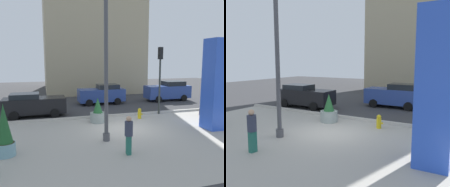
{
  "view_description": "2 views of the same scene",
  "coord_description": "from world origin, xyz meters",
  "views": [
    {
      "loc": [
        -4.7,
        -13.05,
        4.13
      ],
      "look_at": [
        -0.47,
        1.1,
        2.02
      ],
      "focal_mm": 37.66,
      "sensor_mm": 36.0,
      "label": 1
    },
    {
      "loc": [
        6.5,
        -10.16,
        3.62
      ],
      "look_at": [
        -0.26,
        1.27,
        1.83
      ],
      "focal_mm": 39.62,
      "sensor_mm": 36.0,
      "label": 2
    }
  ],
  "objects": [
    {
      "name": "car_passing_lane",
      "position": [
        7.68,
        8.27,
        0.98
      ],
      "size": [
        4.58,
        2.03,
        1.97
      ],
      "color": "#2D4793",
      "rests_on": "ground_plane"
    },
    {
      "name": "car_curb_west",
      "position": [
        -5.37,
        4.87,
        0.89
      ],
      "size": [
        4.46,
        2.06,
        1.73
      ],
      "color": "black",
      "rests_on": "ground_plane"
    },
    {
      "name": "art_pillar_blue",
      "position": [
        5.17,
        -1.54,
        2.69
      ],
      "size": [
        1.17,
        1.17,
        5.38
      ],
      "primitive_type": "cube",
      "color": "blue",
      "rests_on": "ground_plane"
    },
    {
      "name": "potted_plant_by_pillar",
      "position": [
        -6.34,
        -2.42,
        1.03
      ],
      "size": [
        0.85,
        0.85,
        2.31
      ],
      "color": "#7AA8B7",
      "rests_on": "ground_plane"
    },
    {
      "name": "potted_plant_near_right",
      "position": [
        7.18,
        1.15,
        0.85
      ],
      "size": [
        1.16,
        1.16,
        1.92
      ],
      "color": "#4C4238",
      "rests_on": "ground_plane"
    },
    {
      "name": "ground_plane",
      "position": [
        0.0,
        4.0,
        0.0
      ],
      "size": [
        60.0,
        60.0,
        0.0
      ],
      "primitive_type": "plane",
      "color": "#38383A"
    },
    {
      "name": "lamp_post",
      "position": [
        -1.64,
        -1.81,
        3.72
      ],
      "size": [
        0.44,
        0.44,
        7.62
      ],
      "color": "#4C4C51",
      "rests_on": "ground_plane"
    },
    {
      "name": "car_curb_east",
      "position": [
        0.69,
        8.34,
        0.93
      ],
      "size": [
        4.34,
        2.09,
        1.85
      ],
      "color": "#2D4793",
      "rests_on": "ground_plane"
    },
    {
      "name": "curb_strip",
      "position": [
        0.0,
        3.12,
        0.08
      ],
      "size": [
        18.0,
        0.24,
        0.16
      ],
      "primitive_type": "cube",
      "color": "#B7B2A8",
      "rests_on": "ground_plane"
    },
    {
      "name": "fire_hydrant",
      "position": [
        1.84,
        2.01,
        0.37
      ],
      "size": [
        0.36,
        0.26,
        0.75
      ],
      "color": "gold",
      "rests_on": "ground_plane"
    },
    {
      "name": "traffic_light_far_side",
      "position": [
        3.85,
        2.93,
        3.39
      ],
      "size": [
        0.28,
        0.42,
        5.09
      ],
      "color": "#333833",
      "rests_on": "ground_plane"
    },
    {
      "name": "plaza_pavement",
      "position": [
        0.0,
        -2.0,
        0.0
      ],
      "size": [
        18.0,
        10.0,
        0.02
      ],
      "primitive_type": "cube",
      "color": "#ADA89E",
      "rests_on": "ground_plane"
    },
    {
      "name": "potted_plant_near_left",
      "position": [
        -1.23,
        1.86,
        0.64
      ],
      "size": [
        1.02,
        1.02,
        1.67
      ],
      "color": "gray",
      "rests_on": "ground_plane"
    },
    {
      "name": "pedestrian_on_sidewalk",
      "position": [
        -1.17,
        -3.8,
        0.97
      ],
      "size": [
        0.4,
        0.4,
        1.73
      ],
      "color": "#236656",
      "rests_on": "ground_plane"
    }
  ]
}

